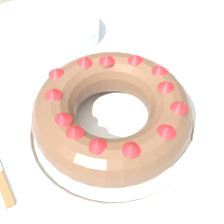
{
  "coord_description": "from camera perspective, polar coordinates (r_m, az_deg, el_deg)",
  "views": [
    {
      "loc": [
        -0.18,
        -0.29,
        1.29
      ],
      "look_at": [
        0.01,
        0.04,
        0.83
      ],
      "focal_mm": 50.0,
      "sensor_mm": 36.0,
      "label": 1
    }
  ],
  "objects": [
    {
      "name": "dining_table",
      "position": [
        0.71,
        0.85,
        -10.17
      ],
      "size": [
        1.11,
        1.21,
        0.76
      ],
      "color": "silver",
      "rests_on": "ground_plane"
    },
    {
      "name": "serving_dish",
      "position": [
        0.64,
        0.0,
        -2.96
      ],
      "size": [
        0.35,
        0.35,
        0.02
      ],
      "color": "white",
      "rests_on": "dining_table"
    },
    {
      "name": "bundt_cake",
      "position": [
        0.6,
        0.01,
        0.08
      ],
      "size": [
        0.31,
        0.31,
        0.1
      ],
      "color": "brown",
      "rests_on": "serving_dish"
    },
    {
      "name": "side_bowl",
      "position": [
        0.86,
        -8.44,
        14.49
      ],
      "size": [
        0.18,
        0.18,
        0.04
      ],
      "primitive_type": "cylinder",
      "color": "white",
      "rests_on": "dining_table"
    }
  ]
}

